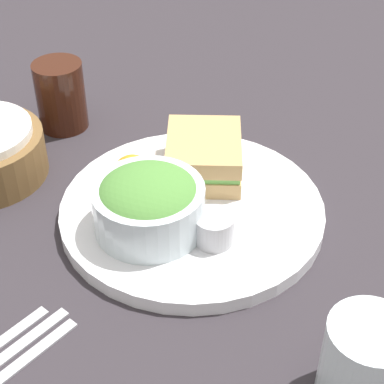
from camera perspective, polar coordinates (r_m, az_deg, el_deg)
ground_plane at (r=0.81m, az=0.00°, el=-2.16°), size 4.00×4.00×0.00m
plate at (r=0.80m, az=0.00°, el=-1.65°), size 0.33×0.33×0.02m
sandwich at (r=0.83m, az=1.04°, el=3.24°), size 0.14×0.13×0.05m
salad_bowl at (r=0.74m, az=-3.89°, el=-0.96°), size 0.13×0.13×0.07m
dressing_cup at (r=0.73m, az=1.98°, el=-3.29°), size 0.05×0.05×0.04m
orange_wedge at (r=0.80m, az=-5.41°, el=1.48°), size 0.05×0.05×0.05m
drink_glass at (r=0.97m, az=-11.59°, el=8.39°), size 0.07×0.07×0.10m
fork at (r=0.67m, az=-16.09°, el=-15.17°), size 0.16×0.06×0.01m
water_glass at (r=0.61m, az=15.07°, el=-14.58°), size 0.08×0.08×0.09m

